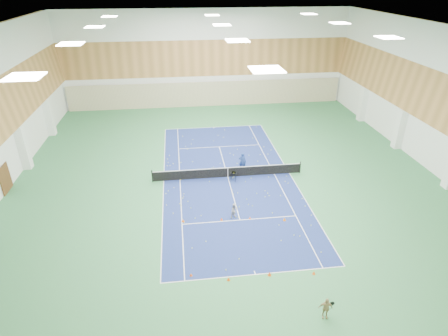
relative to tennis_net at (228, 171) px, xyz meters
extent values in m
plane|color=#317344|center=(0.00, 0.00, -0.55)|extent=(40.00, 40.00, 0.00)
cube|color=navy|center=(0.00, 0.00, -0.55)|extent=(10.97, 23.77, 0.01)
cube|color=#C6B793|center=(0.00, 19.75, 1.05)|extent=(35.40, 0.16, 3.20)
cube|color=#593319|center=(-17.92, 0.00, 0.55)|extent=(0.08, 1.80, 2.20)
imported|color=navy|center=(1.45, 1.09, 0.32)|extent=(0.74, 0.63, 1.73)
imported|color=#9999A1|center=(-0.34, -5.99, 0.02)|extent=(0.70, 0.67, 1.14)
imported|color=tan|center=(2.89, -15.31, 0.08)|extent=(0.79, 0.44, 1.27)
cone|color=#F0570C|center=(-4.03, -6.09, -0.43)|extent=(0.22, 0.22, 0.24)
cone|color=#E84F0C|center=(-1.30, -6.25, -0.44)|extent=(0.20, 0.20, 0.22)
cone|color=#EC490C|center=(0.74, -6.32, -0.46)|extent=(0.17, 0.17, 0.19)
cone|color=orange|center=(3.14, -6.85, -0.42)|extent=(0.23, 0.23, 0.25)
cone|color=#F1560C|center=(-3.74, -11.51, -0.45)|extent=(0.18, 0.18, 0.20)
cone|color=#FF580D|center=(-1.61, -12.13, -0.44)|extent=(0.20, 0.20, 0.22)
cone|color=#EE4F0C|center=(0.81, -12.04, -0.43)|extent=(0.22, 0.22, 0.25)
cone|color=#FF4E0D|center=(3.41, -12.27, -0.44)|extent=(0.19, 0.19, 0.21)
camera|label=1|loc=(-3.90, -28.00, 15.07)|focal=30.00mm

